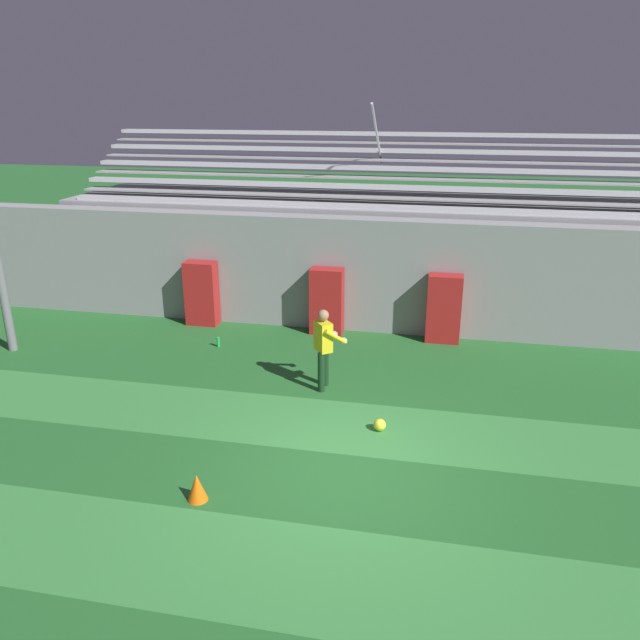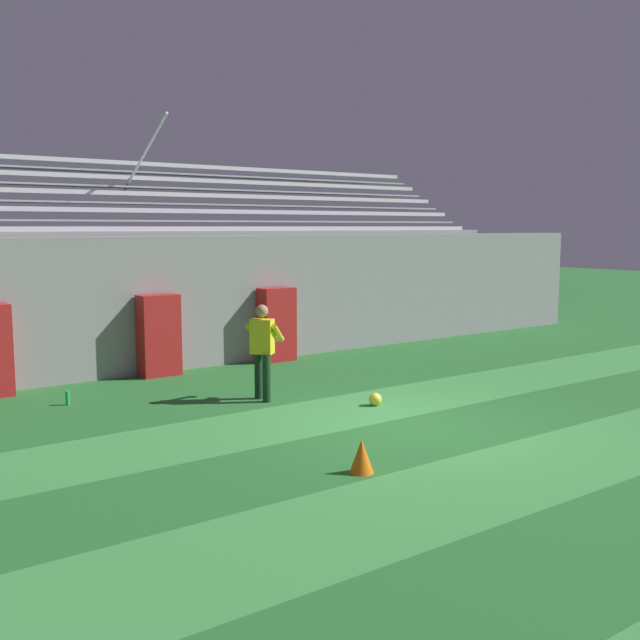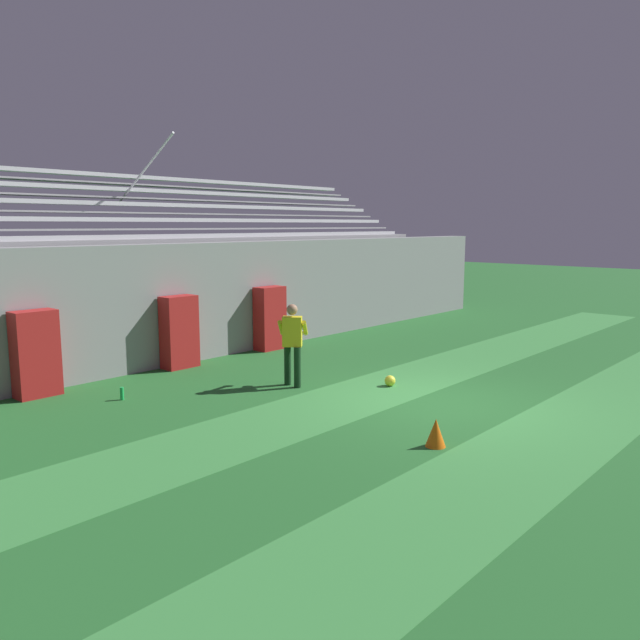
% 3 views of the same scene
% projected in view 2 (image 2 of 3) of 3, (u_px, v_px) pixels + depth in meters
% --- Properties ---
extents(ground_plane, '(80.00, 80.00, 0.00)m').
position_uv_depth(ground_plane, '(415.00, 427.00, 11.22)').
color(ground_plane, '#236028').
extents(turf_stripe_mid, '(28.00, 1.86, 0.01)m').
position_uv_depth(turf_stripe_mid, '(541.00, 466.00, 9.40)').
color(turf_stripe_mid, '#38843D').
rests_on(turf_stripe_mid, ground).
extents(turf_stripe_far, '(28.00, 1.86, 0.01)m').
position_uv_depth(turf_stripe_far, '(355.00, 409.00, 12.36)').
color(turf_stripe_far, '#38843D').
rests_on(turf_stripe_far, ground).
extents(back_wall, '(24.00, 0.60, 2.80)m').
position_uv_depth(back_wall, '(208.00, 301.00, 16.24)').
color(back_wall, gray).
rests_on(back_wall, ground).
extents(padding_pillar_gate_left, '(0.80, 0.44, 1.64)m').
position_uv_depth(padding_pillar_gate_left, '(159.00, 335.00, 15.04)').
color(padding_pillar_gate_left, '#B21E1E').
rests_on(padding_pillar_gate_left, ground).
extents(padding_pillar_gate_right, '(0.80, 0.44, 1.64)m').
position_uv_depth(padding_pillar_gate_right, '(277.00, 324.00, 16.70)').
color(padding_pillar_gate_right, '#B21E1E').
rests_on(padding_pillar_gate_right, ground).
extents(bleacher_stand, '(18.00, 4.05, 5.43)m').
position_uv_depth(bleacher_stand, '(162.00, 289.00, 18.09)').
color(bleacher_stand, gray).
rests_on(bleacher_stand, ground).
extents(goalkeeper, '(0.73, 0.74, 1.67)m').
position_uv_depth(goalkeeper, '(263.00, 346.00, 12.89)').
color(goalkeeper, '#143319').
rests_on(goalkeeper, ground).
extents(soccer_ball, '(0.22, 0.22, 0.22)m').
position_uv_depth(soccer_ball, '(375.00, 399.00, 12.57)').
color(soccer_ball, yellow).
rests_on(soccer_ball, ground).
extents(traffic_cone, '(0.30, 0.30, 0.42)m').
position_uv_depth(traffic_cone, '(362.00, 456.00, 9.14)').
color(traffic_cone, orange).
rests_on(traffic_cone, ground).
extents(water_bottle, '(0.07, 0.07, 0.24)m').
position_uv_depth(water_bottle, '(68.00, 398.00, 12.62)').
color(water_bottle, green).
rests_on(water_bottle, ground).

